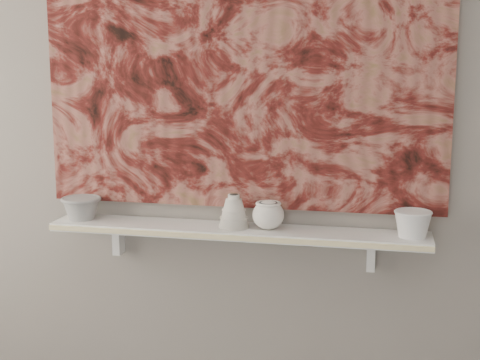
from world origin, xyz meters
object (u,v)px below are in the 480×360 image
(shelf, at_px, (236,231))
(bowl_white, at_px, (413,224))
(painting, at_px, (241,59))
(cup_cream, at_px, (268,215))
(bowl_grey, at_px, (81,208))
(bell_vessel, at_px, (234,211))

(shelf, relative_size, bowl_white, 10.72)
(painting, relative_size, cup_cream, 13.03)
(shelf, relative_size, cup_cream, 12.16)
(shelf, xyz_separation_m, painting, (0.00, 0.08, 0.62))
(shelf, distance_m, bowl_grey, 0.61)
(shelf, bearing_deg, painting, 90.00)
(bowl_white, bearing_deg, bell_vessel, 180.00)
(shelf, bearing_deg, bowl_grey, 180.00)
(bell_vessel, bearing_deg, cup_cream, 0.00)
(cup_cream, bearing_deg, bowl_grey, 180.00)
(shelf, xyz_separation_m, cup_cream, (0.12, 0.00, 0.07))
(bowl_grey, xyz_separation_m, cup_cream, (0.73, 0.00, 0.01))
(cup_cream, height_order, bell_vessel, bell_vessel)
(cup_cream, relative_size, bowl_white, 0.88)
(painting, relative_size, bowl_grey, 9.74)
(shelf, distance_m, cup_cream, 0.14)
(bowl_white, bearing_deg, bowl_grey, 180.00)
(bell_vessel, bearing_deg, painting, 84.27)
(shelf, height_order, bowl_white, bowl_white)
(bell_vessel, bearing_deg, shelf, 0.00)
(shelf, bearing_deg, bell_vessel, 180.00)
(bowl_grey, height_order, cup_cream, cup_cream)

